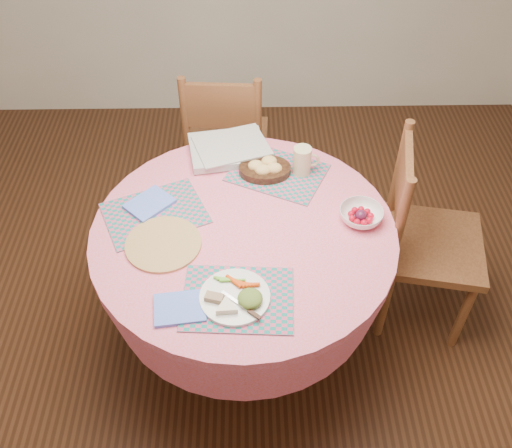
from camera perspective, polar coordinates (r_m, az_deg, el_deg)
The scene contains 15 objects.
ground at distance 2.88m, azimuth -1.01°, elevation -11.00°, with size 4.00×4.00×0.00m, color #331C0F.
dining_table at distance 2.44m, azimuth -1.18°, elevation -3.73°, with size 1.24×1.24×0.75m.
chair_right at distance 2.69m, azimuth 16.31°, elevation -1.17°, with size 0.52×0.54×1.00m.
chair_back at distance 3.16m, azimuth -3.08°, elevation 8.40°, with size 0.47×0.46×0.96m.
placemat_front at distance 2.07m, azimuth -1.82°, elevation -7.46°, with size 0.40×0.30×0.01m, color #157B72.
placemat_left at distance 2.40m, azimuth -10.08°, elevation 1.07°, with size 0.40×0.30×0.01m, color #157B72.
placemat_back at distance 2.55m, azimuth 2.16°, elevation 5.16°, with size 0.40×0.30×0.01m, color #157B72.
wicker_trivet at distance 2.26m, azimuth -9.25°, elevation -1.98°, with size 0.30×0.30×0.01m, color #A17E45.
napkin_near at distance 2.05m, azimuth -7.63°, elevation -8.34°, with size 0.18×0.14×0.01m, color #5E7CF2.
napkin_far at distance 2.43m, azimuth -10.61°, elevation 2.01°, with size 0.18×0.14×0.01m, color #5E7CF2.
dinner_plate at distance 2.05m, azimuth -1.93°, elevation -7.27°, with size 0.25×0.25×0.05m.
bread_bowl at distance 2.53m, azimuth 0.91°, elevation 5.62°, with size 0.23×0.23×0.08m.
latte_mug at distance 2.52m, azimuth 4.68°, elevation 6.36°, with size 0.12×0.08×0.13m.
fruit_bowl at distance 2.35m, azimuth 10.45°, elevation 0.86°, with size 0.20×0.20×0.06m.
newspaper_stack at distance 2.65m, azimuth -2.80°, elevation 7.54°, with size 0.40×0.34×0.04m.
Camera 1 is at (0.02, -1.60, 2.40)m, focal length 40.00 mm.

